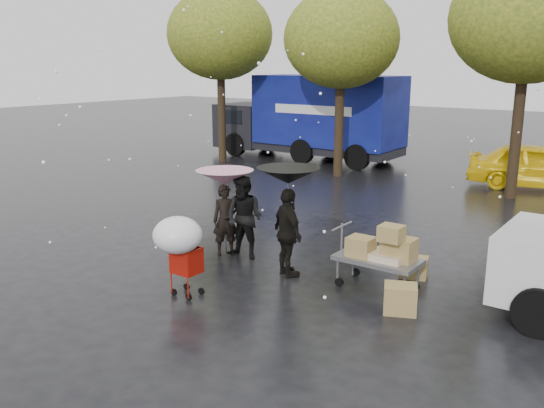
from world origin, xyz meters
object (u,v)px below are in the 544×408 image
Objects in this scene: person_black at (288,233)px; blue_truck at (311,118)px; vendor_cart at (382,251)px; yellow_taxi at (538,166)px; person_pink at (226,220)px; shopping_cart at (179,239)px.

blue_truck is at bearing -29.44° from person_black.
yellow_taxi is at bearing 88.38° from vendor_cart.
yellow_taxi reaches higher than vendor_cart.
blue_truck is at bearing 66.68° from person_pink.
blue_truck is 9.20m from yellow_taxi.
person_black is at bearing 65.56° from shopping_cart.
person_black reaches higher than vendor_cart.
yellow_taxi is (3.86, 11.06, -0.02)m from person_pink.
person_pink reaches higher than yellow_taxi.
blue_truck reaches higher than person_black.
person_black reaches higher than yellow_taxi.
person_black is 1.81m from vendor_cart.
blue_truck reaches higher than person_pink.
vendor_cart is at bearing 42.09° from shopping_cart.
person_pink is at bearing 111.71° from shopping_cart.
vendor_cart is at bearing -45.55° from person_pink.
shopping_cart is 15.30m from blue_truck.
yellow_taxi is at bearing -4.08° from blue_truck.
person_pink is 0.99× the size of vendor_cart.
person_black reaches higher than shopping_cart.
vendor_cart is at bearing 165.56° from yellow_taxi.
person_black is at bearing -56.94° from person_pink.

